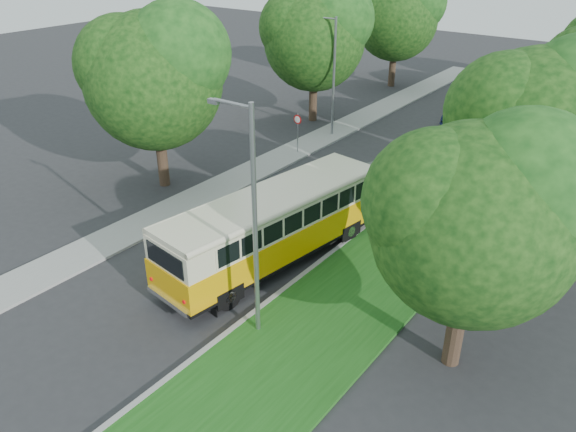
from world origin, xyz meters
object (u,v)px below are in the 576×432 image
Objects in this scene: car_silver at (373,174)px; car_blue at (467,113)px; lamppost_near at (252,217)px; car_white at (402,162)px; car_grey at (498,100)px; vintage_bus at (274,228)px; lamppost_far at (333,73)px.

car_silver reaches higher than car_blue.
car_silver is 13.50m from car_blue.
car_silver is (-2.72, 13.04, -3.71)m from lamppost_near.
car_blue is at bearing 109.94° from car_silver.
car_silver is 0.86× the size of car_blue.
car_silver is 0.92× the size of car_white.
car_grey is (0.65, 4.37, 0.09)m from car_blue.
car_silver is at bearing -101.08° from car_white.
vintage_bus is 27.01m from car_grey.
lamppost_near reaches higher than vintage_bus.
lamppost_near is 2.08× the size of car_silver.
car_silver is 17.89m from car_grey.
vintage_bus is 11.50m from car_white.
vintage_bus reaches higher than car_silver.
lamppost_near is at bearing -73.04° from car_grey.
lamppost_near is at bearing -52.28° from vintage_bus.
lamppost_far is 8.94m from car_silver.
lamppost_far reaches higher than car_blue.
car_white is (-2.23, 15.38, -3.68)m from lamppost_near.
lamppost_near reaches higher than lamppost_far.
car_white is 0.79× the size of car_grey.
lamppost_near is at bearing -64.29° from lamppost_far.
car_blue is (0.02, 13.50, -0.01)m from car_silver.
car_blue is (-0.46, 22.62, -0.91)m from vintage_bus.
lamppost_near is 15.98m from car_white.
lamppost_near reaches higher than car_silver.
vintage_bus is (-2.25, 3.92, -2.81)m from lamppost_near.
car_blue is 4.42m from car_grey.
lamppost_near is 1.92× the size of car_white.
car_silver is at bearing -78.98° from car_grey.
car_grey is (0.67, 17.87, 0.08)m from car_silver.
lamppost_far is 14.58m from car_grey.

